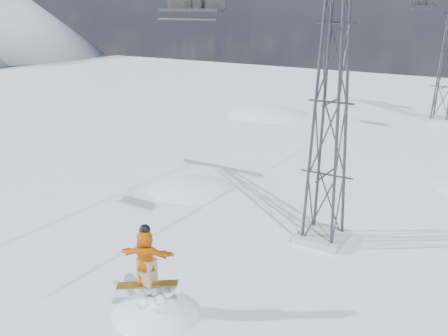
# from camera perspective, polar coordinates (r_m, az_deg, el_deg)

# --- Properties ---
(snow_terrain) EXTENTS (39.00, 37.00, 22.00)m
(snow_terrain) POSITION_cam_1_polar(r_m,az_deg,el_deg) (37.41, 9.77, -11.66)
(snow_terrain) COLOR white
(snow_terrain) RESTS_ON ground
(lift_tower_near) EXTENTS (5.20, 1.80, 11.43)m
(lift_tower_near) POSITION_cam_1_polar(r_m,az_deg,el_deg) (18.51, 12.14, 7.28)
(lift_tower_near) COLOR #999999
(lift_tower_near) RESTS_ON ground
(lift_chair_near) EXTENTS (1.96, 0.56, 2.43)m
(lift_chair_near) POSITION_cam_1_polar(r_m,az_deg,el_deg) (14.44, -3.63, 18.41)
(lift_chair_near) COLOR black
(lift_chair_near) RESTS_ON ground
(lift_chair_far) EXTENTS (1.89, 0.54, 2.35)m
(lift_chair_far) POSITION_cam_1_polar(r_m,az_deg,el_deg) (42.18, 21.73, 17.11)
(lift_chair_far) COLOR black
(lift_chair_far) RESTS_ON ground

